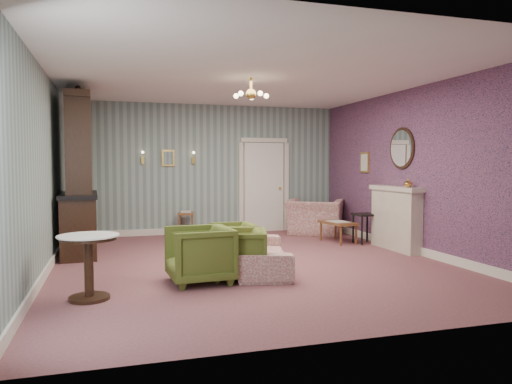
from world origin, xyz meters
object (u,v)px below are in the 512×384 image
object	(u,v)px
olive_chair_a	(199,252)
wingback_chair	(315,211)
pedestal_table	(89,267)
olive_chair_c	(233,240)
olive_chair_b	(238,251)
fireplace	(396,218)
side_table_black	(365,229)
sofa_chintz	(261,245)
coffee_table	(338,232)
dresser	(78,170)

from	to	relation	value
olive_chair_a	wingback_chair	world-z (taller)	wingback_chair
wingback_chair	pedestal_table	xyz separation A→B (m)	(-4.60, -4.10, -0.14)
pedestal_table	olive_chair_c	bearing A→B (deg)	38.58
olive_chair_a	wingback_chair	bearing A→B (deg)	134.98
olive_chair_b	fireplace	bearing A→B (deg)	127.17
fireplace	side_table_black	size ratio (longest dim) A/B	2.34
sofa_chintz	olive_chair_b	bearing A→B (deg)	146.45
wingback_chair	fireplace	xyz separation A→B (m)	(0.62, -2.23, 0.06)
olive_chair_a	sofa_chintz	distance (m)	1.15
olive_chair_c	coffee_table	xyz separation A→B (m)	(2.47, 1.23, -0.13)
olive_chair_a	sofa_chintz	world-z (taller)	olive_chair_a
sofa_chintz	pedestal_table	bearing A→B (deg)	125.23
sofa_chintz	pedestal_table	world-z (taller)	pedestal_table
olive_chair_a	pedestal_table	size ratio (longest dim) A/B	1.09
fireplace	pedestal_table	world-z (taller)	fireplace
olive_chair_b	dresser	world-z (taller)	dresser
olive_chair_a	fireplace	world-z (taller)	fireplace
olive_chair_b	olive_chair_c	distance (m)	1.19
olive_chair_c	coffee_table	distance (m)	2.76
side_table_black	olive_chair_c	bearing A→B (deg)	-162.28
pedestal_table	sofa_chintz	bearing A→B (deg)	22.07
olive_chair_a	pedestal_table	xyz separation A→B (m)	(-1.36, -0.43, -0.03)
pedestal_table	coffee_table	bearing A→B (deg)	32.52
sofa_chintz	coffee_table	bearing A→B (deg)	-35.29
sofa_chintz	side_table_black	bearing A→B (deg)	-44.73
sofa_chintz	olive_chair_c	bearing A→B (deg)	32.16
olive_chair_c	wingback_chair	xyz separation A→B (m)	(2.48, 2.40, 0.18)
dresser	fireplace	distance (m)	5.71
olive_chair_c	pedestal_table	size ratio (longest dim) A/B	0.90
olive_chair_a	sofa_chintz	xyz separation A→B (m)	(1.02, 0.53, -0.04)
olive_chair_b	side_table_black	distance (m)	3.74
side_table_black	olive_chair_a	bearing A→B (deg)	-149.15
olive_chair_b	side_table_black	xyz separation A→B (m)	(3.10, 2.09, -0.08)
wingback_chair	coffee_table	world-z (taller)	wingback_chair
sofa_chintz	fireplace	bearing A→B (deg)	-59.17
dresser	olive_chair_a	bearing A→B (deg)	-60.26
olive_chair_b	wingback_chair	xyz separation A→B (m)	(2.69, 3.57, 0.14)
wingback_chair	dresser	size ratio (longest dim) A/B	0.41
sofa_chintz	side_table_black	distance (m)	3.11
wingback_chair	sofa_chintz	bearing A→B (deg)	86.37
wingback_chair	side_table_black	xyz separation A→B (m)	(0.41, -1.48, -0.22)
olive_chair_b	dresser	distance (m)	3.54
olive_chair_a	dresser	xyz separation A→B (m)	(-1.65, 2.65, 1.04)
sofa_chintz	side_table_black	size ratio (longest dim) A/B	3.16
sofa_chintz	wingback_chair	xyz separation A→B (m)	(2.22, 3.14, 0.15)
coffee_table	side_table_black	xyz separation A→B (m)	(0.42, -0.31, 0.09)
olive_chair_a	sofa_chintz	size ratio (longest dim) A/B	0.44
olive_chair_c	side_table_black	xyz separation A→B (m)	(2.89, 0.92, -0.04)
fireplace	pedestal_table	size ratio (longest dim) A/B	1.85
dresser	coffee_table	xyz separation A→B (m)	(4.88, -0.15, -1.25)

